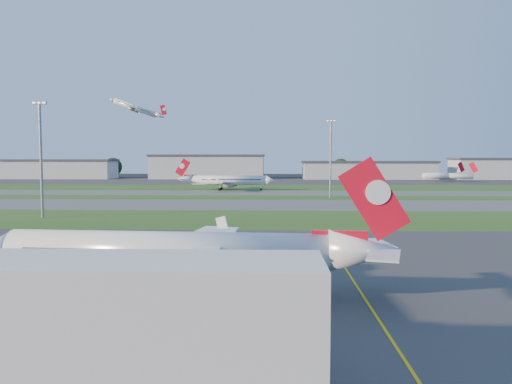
{
  "coord_description": "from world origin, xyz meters",
  "views": [
    {
      "loc": [
        -3.75,
        -56.42,
        13.52
      ],
      "look_at": [
        -6.99,
        36.73,
        7.0
      ],
      "focal_mm": 35.0,
      "sensor_mm": 36.0,
      "label": 1
    }
  ],
  "objects_px": {
    "airliner_parked": "(170,253)",
    "mini_jet_near": "(443,176)",
    "airliner_taxiing": "(228,180)",
    "light_mast_centre": "(331,153)",
    "light_mast_west": "(41,151)",
    "mini_jet_far": "(448,176)",
    "jet_bridge": "(201,270)"
  },
  "relations": [
    {
      "from": "airliner_taxiing",
      "to": "light_mast_centre",
      "type": "xyz_separation_m",
      "value": [
        37.09,
        -37.7,
        10.72
      ]
    },
    {
      "from": "mini_jet_near",
      "to": "airliner_parked",
      "type": "bearing_deg",
      "value": -137.28
    },
    {
      "from": "jet_bridge",
      "to": "airliner_taxiing",
      "type": "xyz_separation_m",
      "value": [
        -12.28,
        160.93,
        0.09
      ]
    },
    {
      "from": "mini_jet_near",
      "to": "jet_bridge",
      "type": "bearing_deg",
      "value": -135.9
    },
    {
      "from": "airliner_parked",
      "to": "airliner_taxiing",
      "type": "relative_size",
      "value": 1.04
    },
    {
      "from": "mini_jet_near",
      "to": "light_mast_centre",
      "type": "bearing_deg",
      "value": -146.45
    },
    {
      "from": "airliner_taxiing",
      "to": "jet_bridge",
      "type": "bearing_deg",
      "value": 95.68
    },
    {
      "from": "jet_bridge",
      "to": "mini_jet_near",
      "type": "distance_m",
      "value": 256.62
    },
    {
      "from": "mini_jet_near",
      "to": "light_mast_west",
      "type": "xyz_separation_m",
      "value": [
        -144.57,
        -169.36,
        11.53
      ]
    },
    {
      "from": "airliner_parked",
      "to": "light_mast_centre",
      "type": "relative_size",
      "value": 1.5
    },
    {
      "from": "light_mast_west",
      "to": "light_mast_centre",
      "type": "relative_size",
      "value": 1.0
    },
    {
      "from": "jet_bridge",
      "to": "light_mast_west",
      "type": "xyz_separation_m",
      "value": [
        -45.19,
        67.24,
        10.81
      ]
    },
    {
      "from": "mini_jet_far",
      "to": "light_mast_west",
      "type": "xyz_separation_m",
      "value": [
        -148.19,
        -170.94,
        11.53
      ]
    },
    {
      "from": "airliner_parked",
      "to": "light_mast_centre",
      "type": "distance_m",
      "value": 120.91
    },
    {
      "from": "mini_jet_far",
      "to": "light_mast_centre",
      "type": "bearing_deg",
      "value": -95.16
    },
    {
      "from": "mini_jet_near",
      "to": "mini_jet_far",
      "type": "height_order",
      "value": "same"
    },
    {
      "from": "jet_bridge",
      "to": "airliner_taxiing",
      "type": "height_order",
      "value": "airliner_taxiing"
    },
    {
      "from": "airliner_parked",
      "to": "airliner_taxiing",
      "type": "distance_m",
      "value": 154.88
    },
    {
      "from": "airliner_parked",
      "to": "mini_jet_far",
      "type": "bearing_deg",
      "value": 68.75
    },
    {
      "from": "airliner_taxiing",
      "to": "light_mast_west",
      "type": "height_order",
      "value": "light_mast_west"
    },
    {
      "from": "jet_bridge",
      "to": "light_mast_centre",
      "type": "relative_size",
      "value": 1.04
    },
    {
      "from": "airliner_taxiing",
      "to": "light_mast_centre",
      "type": "relative_size",
      "value": 1.45
    },
    {
      "from": "mini_jet_far",
      "to": "light_mast_west",
      "type": "distance_m",
      "value": 226.52
    },
    {
      "from": "mini_jet_far",
      "to": "light_mast_centre",
      "type": "distance_m",
      "value": 139.49
    },
    {
      "from": "jet_bridge",
      "to": "airliner_taxiing",
      "type": "bearing_deg",
      "value": 94.36
    },
    {
      "from": "airliner_parked",
      "to": "mini_jet_near",
      "type": "bearing_deg",
      "value": 69.34
    },
    {
      "from": "airliner_parked",
      "to": "airliner_taxiing",
      "type": "bearing_deg",
      "value": 96.59
    },
    {
      "from": "mini_jet_far",
      "to": "airliner_parked",
      "type": "bearing_deg",
      "value": -85.69
    },
    {
      "from": "jet_bridge",
      "to": "mini_jet_far",
      "type": "height_order",
      "value": "mini_jet_far"
    },
    {
      "from": "jet_bridge",
      "to": "light_mast_west",
      "type": "relative_size",
      "value": 1.04
    },
    {
      "from": "mini_jet_near",
      "to": "light_mast_centre",
      "type": "height_order",
      "value": "light_mast_centre"
    },
    {
      "from": "airliner_taxiing",
      "to": "light_mast_centre",
      "type": "height_order",
      "value": "light_mast_centre"
    }
  ]
}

